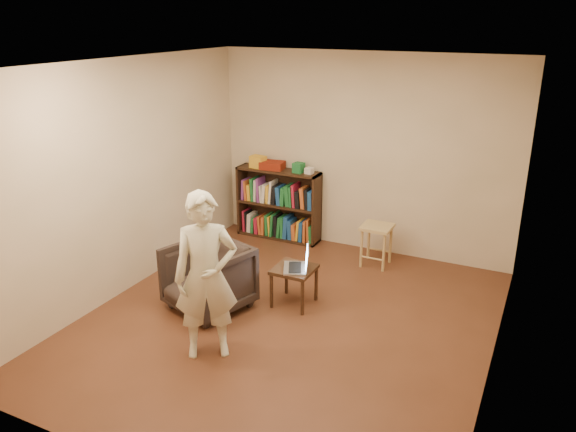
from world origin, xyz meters
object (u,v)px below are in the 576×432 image
at_px(bookshelf, 279,208).
at_px(side_table, 294,274).
at_px(stool, 377,233).
at_px(laptop, 300,264).
at_px(armchair, 208,278).
at_px(person, 206,276).

xyz_separation_m(bookshelf, side_table, (1.04, -1.69, -0.08)).
bearing_deg(stool, laptop, -107.11).
bearing_deg(armchair, laptop, 47.27).
bearing_deg(stool, armchair, -124.46).
height_order(side_table, person, person).
height_order(stool, side_table, stool).
relative_size(bookshelf, side_table, 2.76).
xyz_separation_m(stool, laptop, (-0.43, -1.38, 0.06)).
distance_m(armchair, side_table, 0.93).
distance_m(laptop, person, 1.30).
bearing_deg(armchair, stool, 73.27).
distance_m(armchair, laptop, 0.99).
relative_size(armchair, person, 0.50).
distance_m(bookshelf, laptop, 2.03).
bearing_deg(side_table, laptop, -2.10).
xyz_separation_m(stool, person, (-0.80, -2.59, 0.36)).
bearing_deg(bookshelf, person, -75.83).
relative_size(side_table, laptop, 1.03).
bearing_deg(person, bookshelf, 69.46).
height_order(armchair, person, person).
xyz_separation_m(armchair, laptop, (0.86, 0.48, 0.14)).
relative_size(stool, laptop, 1.27).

